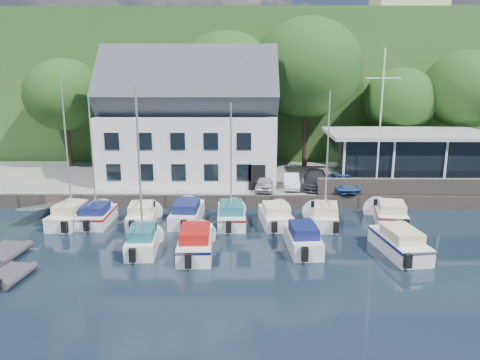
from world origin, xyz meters
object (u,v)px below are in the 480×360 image
Objects in this scene: flagpole at (380,122)px; boat_r1_6 at (327,158)px; boat_r1_1 at (93,162)px; boat_r2_2 at (196,240)px; car_white at (291,181)px; boat_r1_4 at (231,157)px; boat_r1_0 at (67,156)px; dinghy_1 at (8,274)px; boat_r2_3 at (303,236)px; car_dgrey at (315,179)px; boat_r1_3 at (187,211)px; boat_r2_1 at (139,173)px; boat_r1_7 at (390,212)px; club_pavilion at (406,156)px; car_silver at (265,182)px; boat_r1_5 at (276,214)px; dinghy_0 at (3,252)px; car_blue at (343,182)px; boat_r2_4 at (400,240)px; harbor_building at (190,128)px; boat_r1_2 at (139,158)px.

flagpole is 6.98m from boat_r1_6.
boat_r1_1 is 9.47m from boat_r2_2.
car_white is 0.38× the size of boat_r1_4.
boat_r1_0 reaches higher than dinghy_1.
car_dgrey is at bearing 74.10° from boat_r2_3.
boat_r1_6 is at bearing 8.46° from boat_r1_0.
boat_r2_1 reaches higher than boat_r1_3.
boat_r1_4 is at bearing -168.27° from boat_r1_7.
club_pavilion is at bearing 31.40° from boat_r2_1.
dinghy_1 is (-17.09, -14.87, -1.34)m from car_dgrey.
boat_r1_7 is (8.26, -4.91, -0.86)m from car_silver.
boat_r2_3 is (-1.99, -4.39, -3.75)m from boat_r1_6.
boat_r2_2 is (8.77, -5.02, -3.81)m from boat_r1_0.
dinghy_1 is (-15.16, -14.70, -1.25)m from car_white.
boat_r1_5 is 0.84× the size of boat_r2_2.
dinghy_1 is at bearing -126.06° from car_silver.
boat_r1_1 reaches higher than dinghy_0.
car_white is at bearing 23.03° from boat_r1_1.
car_white is at bearing -166.43° from car_dgrey.
boat_r2_2 is (-10.31, -10.49, -0.85)m from car_blue.
boat_r1_4 is 1.59× the size of boat_r2_3.
car_blue reaches higher than boat_r1_5.
boat_r1_6 is (3.75, -5.52, 2.95)m from car_silver.
boat_r1_4 is 11.51m from boat_r2_4.
flagpole is 26.24m from dinghy_0.
car_white is 0.33× the size of flagpole.
car_silver is 12.65m from boat_r2_4.
boat_r1_5 is (13.59, 0.09, -3.88)m from boat_r1_0.
harbor_building is 2.22× the size of boat_r2_4.
boat_r1_1 is at bearing -166.66° from flagpole.
car_dgrey is at bearing 155.17° from car_blue.
club_pavilion is 21.39m from boat_r2_2.
boat_r1_7 reaches higher than dinghy_1.
boat_r1_7 is at bearing 0.79° from boat_r1_1.
boat_r1_1 reaches higher than car_blue.
dinghy_0 is at bearing -164.33° from boat_r1_5.
boat_r1_3 is 1.02× the size of boat_r2_4.
boat_r2_1 is at bearing 13.24° from dinghy_0.
boat_r1_3 is at bearing 168.78° from boat_r1_5.
boat_r2_1 is (1.08, -4.80, 0.08)m from boat_r1_2.
boat_r1_0 is at bearing 147.57° from boat_r2_2.
boat_r1_5 is 7.77m from boat_r1_7.
dinghy_0 is (-21.87, -0.99, -0.40)m from boat_r2_4.
boat_r1_7 is at bearing 33.54° from boat_r2_3.
dinghy_0 is (-12.30, -6.17, -4.17)m from boat_r1_4.
harbor_building reaches higher than club_pavilion.
boat_r1_6 reaches higher than boat_r1_2.
car_silver is at bearing -163.34° from car_white.
car_dgrey is 0.69× the size of boat_r2_2.
boat_r1_2 is (-10.48, -6.01, 2.89)m from car_white.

